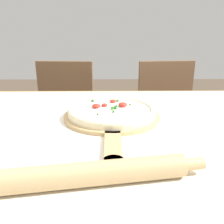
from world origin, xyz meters
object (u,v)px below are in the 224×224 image
object	(u,v)px
pizza_peel	(112,118)
rolling_pin	(86,174)
chair_right	(168,118)
pizza	(112,111)
chair_left	(64,118)

from	to	relation	value
pizza_peel	rolling_pin	distance (m)	0.37
pizza_peel	chair_right	size ratio (longest dim) A/B	0.57
pizza_peel	pizza	distance (m)	0.03
chair_left	pizza_peel	bearing A→B (deg)	-62.90
pizza_peel	pizza	xyz separation A→B (m)	(-0.00, 0.02, 0.02)
pizza_peel	chair_left	distance (m)	0.87
chair_right	pizza_peel	bearing A→B (deg)	-123.44
rolling_pin	chair_right	world-z (taller)	chair_right
pizza_peel	rolling_pin	world-z (taller)	rolling_pin
pizza_peel	rolling_pin	size ratio (longest dim) A/B	1.05
chair_left	chair_right	bearing A→B (deg)	4.45
chair_left	pizza	bearing A→B (deg)	-62.31
pizza_peel	pizza	size ratio (longest dim) A/B	1.67
pizza	chair_right	distance (m)	0.89
pizza_peel	pizza	world-z (taller)	pizza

